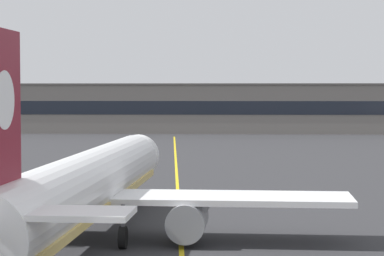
% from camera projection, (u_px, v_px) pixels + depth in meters
% --- Properties ---
extents(taxiway_centreline, '(13.20, 179.56, 0.01)m').
position_uv_depth(taxiway_centreline, '(179.00, 205.00, 61.78)').
color(taxiway_centreline, yellow).
rests_on(taxiway_centreline, ground).
extents(airliner_foreground, '(32.17, 41.50, 11.65)m').
position_uv_depth(airliner_foreground, '(85.00, 186.00, 46.87)').
color(airliner_foreground, white).
rests_on(airliner_foreground, ground).
extents(safety_cone_by_nose_gear, '(0.44, 0.44, 0.55)m').
position_uv_depth(safety_cone_by_nose_gear, '(140.00, 201.00, 62.57)').
color(safety_cone_by_nose_gear, orange).
rests_on(safety_cone_by_nose_gear, ground).
extents(terminal_building, '(113.46, 12.40, 10.47)m').
position_uv_depth(terminal_building, '(248.00, 108.00, 165.78)').
color(terminal_building, slate).
rests_on(terminal_building, ground).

